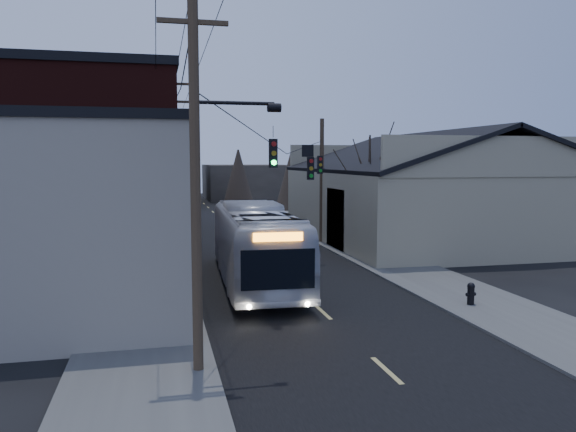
# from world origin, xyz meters

# --- Properties ---
(ground) EXTENTS (160.00, 160.00, 0.00)m
(ground) POSITION_xyz_m (0.00, 0.00, 0.00)
(ground) COLOR black
(ground) RESTS_ON ground
(road_surface) EXTENTS (9.00, 110.00, 0.02)m
(road_surface) POSITION_xyz_m (0.00, 30.00, 0.01)
(road_surface) COLOR black
(road_surface) RESTS_ON ground
(sidewalk_left) EXTENTS (4.00, 110.00, 0.12)m
(sidewalk_left) POSITION_xyz_m (-6.50, 30.00, 0.06)
(sidewalk_left) COLOR #474744
(sidewalk_left) RESTS_ON ground
(sidewalk_right) EXTENTS (4.00, 110.00, 0.12)m
(sidewalk_right) POSITION_xyz_m (6.50, 30.00, 0.06)
(sidewalk_right) COLOR #474744
(sidewalk_right) RESTS_ON ground
(building_clapboard) EXTENTS (8.00, 8.00, 7.00)m
(building_clapboard) POSITION_xyz_m (-9.00, 9.00, 3.50)
(building_clapboard) COLOR gray
(building_clapboard) RESTS_ON ground
(building_brick) EXTENTS (10.00, 12.00, 10.00)m
(building_brick) POSITION_xyz_m (-10.00, 20.00, 5.00)
(building_brick) COLOR black
(building_brick) RESTS_ON ground
(building_left_far) EXTENTS (9.00, 14.00, 7.00)m
(building_left_far) POSITION_xyz_m (-9.50, 36.00, 3.50)
(building_left_far) COLOR #38322C
(building_left_far) RESTS_ON ground
(warehouse) EXTENTS (16.16, 20.60, 7.73)m
(warehouse) POSITION_xyz_m (13.00, 25.00, 2.70)
(warehouse) COLOR gray
(warehouse) RESTS_ON ground
(building_far_left) EXTENTS (10.00, 12.00, 6.00)m
(building_far_left) POSITION_xyz_m (-6.00, 65.00, 3.00)
(building_far_left) COLOR #38322C
(building_far_left) RESTS_ON ground
(building_far_right) EXTENTS (12.00, 14.00, 5.00)m
(building_far_right) POSITION_xyz_m (7.00, 70.00, 2.50)
(building_far_right) COLOR #38322C
(building_far_right) RESTS_ON ground
(bare_tree) EXTENTS (0.40, 0.40, 7.20)m
(bare_tree) POSITION_xyz_m (6.50, 20.00, 3.60)
(bare_tree) COLOR black
(bare_tree) RESTS_ON ground
(utility_lines) EXTENTS (11.24, 45.28, 10.50)m
(utility_lines) POSITION_xyz_m (-3.11, 24.14, 4.95)
(utility_lines) COLOR #382B1E
(utility_lines) RESTS_ON ground
(bus) EXTENTS (3.69, 13.21, 3.64)m
(bus) POSITION_xyz_m (-1.57, 13.70, 1.82)
(bus) COLOR silver
(bus) RESTS_ON ground
(parked_car) EXTENTS (2.03, 4.60, 1.47)m
(parked_car) POSITION_xyz_m (-4.00, 27.86, 0.73)
(parked_car) COLOR #B0B2B8
(parked_car) RESTS_ON ground
(fire_hydrant) EXTENTS (0.41, 0.30, 0.87)m
(fire_hydrant) POSITION_xyz_m (5.82, 7.42, 0.58)
(fire_hydrant) COLOR black
(fire_hydrant) RESTS_ON sidewalk_right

